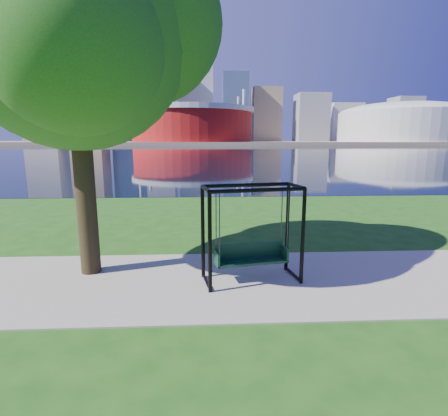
{
  "coord_description": "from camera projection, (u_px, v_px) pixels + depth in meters",
  "views": [
    {
      "loc": [
        -0.71,
        -8.32,
        3.33
      ],
      "look_at": [
        -0.29,
        0.0,
        1.69
      ],
      "focal_mm": 28.0,
      "sensor_mm": 36.0,
      "label": 1
    }
  ],
  "objects": [
    {
      "name": "skyline",
      "position": [
        202.0,
        103.0,
        314.77
      ],
      "size": [
        392.0,
        66.0,
        96.5
      ],
      "color": "gray",
      "rests_on": "far_bank"
    },
    {
      "name": "ground",
      "position": [
        235.0,
        274.0,
        8.83
      ],
      "size": [
        900.0,
        900.0,
        0.0
      ],
      "primitive_type": "plane",
      "color": "#1E5114",
      "rests_on": "ground"
    },
    {
      "name": "swing",
      "position": [
        251.0,
        236.0,
        8.18
      ],
      "size": [
        2.39,
        1.36,
        2.3
      ],
      "rotation": [
        0.0,
        0.0,
        0.18
      ],
      "color": "black",
      "rests_on": "ground"
    },
    {
      "name": "path",
      "position": [
        237.0,
        281.0,
        8.33
      ],
      "size": [
        120.0,
        4.0,
        0.03
      ],
      "primitive_type": "cube",
      "color": "#9E937F",
      "rests_on": "ground"
    },
    {
      "name": "park_tree",
      "position": [
        71.0,
        26.0,
        7.83
      ],
      "size": [
        6.77,
        6.11,
        8.4
      ],
      "color": "black",
      "rests_on": "ground"
    },
    {
      "name": "stadium",
      "position": [
        192.0,
        123.0,
        235.93
      ],
      "size": [
        83.0,
        83.0,
        32.0
      ],
      "color": "maroon",
      "rests_on": "far_bank"
    },
    {
      "name": "arena",
      "position": [
        401.0,
        121.0,
        242.72
      ],
      "size": [
        84.0,
        84.0,
        26.56
      ],
      "color": "beige",
      "rests_on": "far_bank"
    },
    {
      "name": "far_bank",
      "position": [
        207.0,
        142.0,
        308.55
      ],
      "size": [
        900.0,
        228.0,
        2.0
      ],
      "primitive_type": "cube",
      "color": "#937F60",
      "rests_on": "ground"
    },
    {
      "name": "river",
      "position": [
        209.0,
        151.0,
        108.8
      ],
      "size": [
        900.0,
        180.0,
        0.02
      ],
      "primitive_type": "cube",
      "color": "black",
      "rests_on": "ground"
    }
  ]
}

